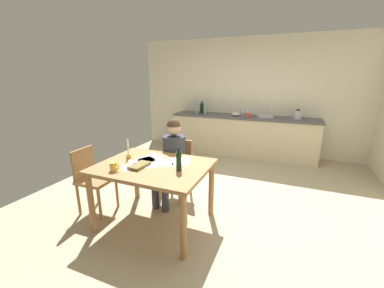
# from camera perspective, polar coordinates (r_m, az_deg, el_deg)

# --- Properties ---
(ground_plane) EXTENTS (5.20, 5.20, 0.04)m
(ground_plane) POSITION_cam_1_polar(r_m,az_deg,el_deg) (3.70, 4.64, -12.86)
(ground_plane) COLOR tan
(wall_back) EXTENTS (5.20, 0.12, 2.60)m
(wall_back) POSITION_cam_1_polar(r_m,az_deg,el_deg) (5.79, 13.05, 11.00)
(wall_back) COLOR silver
(wall_back) RESTS_ON ground
(kitchen_counter) EXTENTS (3.22, 0.64, 0.90)m
(kitchen_counter) POSITION_cam_1_polar(r_m,az_deg,el_deg) (5.58, 11.88, 2.04)
(kitchen_counter) COLOR beige
(kitchen_counter) RESTS_ON ground
(dining_table) EXTENTS (1.28, 0.99, 0.76)m
(dining_table) POSITION_cam_1_polar(r_m,az_deg,el_deg) (2.87, -9.15, -6.86)
(dining_table) COLOR #9E7042
(dining_table) RESTS_ON ground
(chair_at_table) EXTENTS (0.43, 0.43, 0.85)m
(chair_at_table) POSITION_cam_1_polar(r_m,az_deg,el_deg) (3.55, -3.54, -5.26)
(chair_at_table) COLOR #9E7042
(chair_at_table) RESTS_ON ground
(person_seated) EXTENTS (0.35, 0.61, 1.19)m
(person_seated) POSITION_cam_1_polar(r_m,az_deg,el_deg) (3.36, -4.87, -2.83)
(person_seated) COLOR #333842
(person_seated) RESTS_ON ground
(chair_side_empty) EXTENTS (0.41, 0.41, 0.86)m
(chair_side_empty) POSITION_cam_1_polar(r_m,az_deg,el_deg) (3.42, -22.74, -7.33)
(chair_side_empty) COLOR #9E7042
(chair_side_empty) RESTS_ON ground
(coffee_mug) EXTENTS (0.12, 0.08, 0.10)m
(coffee_mug) POSITION_cam_1_polar(r_m,az_deg,el_deg) (2.74, -18.23, -5.13)
(coffee_mug) COLOR #F2CC4C
(coffee_mug) RESTS_ON dining_table
(candlestick) EXTENTS (0.06, 0.06, 0.24)m
(candlestick) POSITION_cam_1_polar(r_m,az_deg,el_deg) (3.10, -14.96, -2.06)
(candlestick) COLOR gold
(candlestick) RESTS_ON dining_table
(book_magazine) EXTENTS (0.16, 0.27, 0.03)m
(book_magazine) POSITION_cam_1_polar(r_m,az_deg,el_deg) (2.79, -12.48, -5.05)
(book_magazine) COLOR brown
(book_magazine) RESTS_ON dining_table
(paper_letter) EXTENTS (0.34, 0.36, 0.00)m
(paper_letter) POSITION_cam_1_polar(r_m,az_deg,el_deg) (2.88, -10.90, -4.62)
(paper_letter) COLOR white
(paper_letter) RESTS_ON dining_table
(paper_bill) EXTENTS (0.33, 0.36, 0.00)m
(paper_bill) POSITION_cam_1_polar(r_m,az_deg,el_deg) (2.83, -13.71, -5.18)
(paper_bill) COLOR white
(paper_bill) RESTS_ON dining_table
(paper_envelope) EXTENTS (0.29, 0.34, 0.00)m
(paper_envelope) POSITION_cam_1_polar(r_m,az_deg,el_deg) (2.91, -2.41, -4.11)
(paper_envelope) COLOR white
(paper_envelope) RESTS_ON dining_table
(paper_receipt) EXTENTS (0.33, 0.36, 0.00)m
(paper_receipt) POSITION_cam_1_polar(r_m,az_deg,el_deg) (2.88, -6.60, -4.38)
(paper_receipt) COLOR white
(paper_receipt) RESTS_ON dining_table
(paper_notice) EXTENTS (0.32, 0.36, 0.00)m
(paper_notice) POSITION_cam_1_polar(r_m,az_deg,el_deg) (2.98, -11.57, -3.95)
(paper_notice) COLOR white
(paper_notice) RESTS_ON dining_table
(paper_flyer) EXTENTS (0.25, 0.33, 0.00)m
(paper_flyer) POSITION_cam_1_polar(r_m,az_deg,el_deg) (3.09, -9.95, -3.15)
(paper_flyer) COLOR white
(paper_flyer) RESTS_ON dining_table
(wine_bottle_on_table) EXTENTS (0.06, 0.06, 0.26)m
(wine_bottle_on_table) POSITION_cam_1_polar(r_m,az_deg,el_deg) (2.59, -3.17, -4.06)
(wine_bottle_on_table) COLOR black
(wine_bottle_on_table) RESTS_ON dining_table
(sink_unit) EXTENTS (0.36, 0.36, 0.24)m
(sink_unit) POSITION_cam_1_polar(r_m,az_deg,el_deg) (5.43, 17.14, 6.38)
(sink_unit) COLOR #B2B7BC
(sink_unit) RESTS_ON kitchen_counter
(bottle_oil) EXTENTS (0.08, 0.08, 0.29)m
(bottle_oil) POSITION_cam_1_polar(r_m,az_deg,el_deg) (5.73, 1.03, 8.57)
(bottle_oil) COLOR #8C999E
(bottle_oil) RESTS_ON kitchen_counter
(bottle_vinegar) EXTENTS (0.08, 0.08, 0.28)m
(bottle_vinegar) POSITION_cam_1_polar(r_m,az_deg,el_deg) (5.81, 2.33, 8.63)
(bottle_vinegar) COLOR black
(bottle_vinegar) RESTS_ON kitchen_counter
(bottle_wine_red) EXTENTS (0.08, 0.08, 0.29)m
(bottle_wine_red) POSITION_cam_1_polar(r_m,az_deg,el_deg) (5.69, 3.17, 8.51)
(bottle_wine_red) COLOR #8C999E
(bottle_wine_red) RESTS_ON kitchen_counter
(mixing_bowl) EXTENTS (0.18, 0.18, 0.08)m
(mixing_bowl) POSITION_cam_1_polar(r_m,az_deg,el_deg) (5.45, 10.39, 7.06)
(mixing_bowl) COLOR white
(mixing_bowl) RESTS_ON kitchen_counter
(stovetop_kettle) EXTENTS (0.18, 0.18, 0.22)m
(stovetop_kettle) POSITION_cam_1_polar(r_m,az_deg,el_deg) (5.39, 23.95, 6.47)
(stovetop_kettle) COLOR #B7BABF
(stovetop_kettle) RESTS_ON kitchen_counter
(wine_glass_near_sink) EXTENTS (0.07, 0.07, 0.15)m
(wine_glass_near_sink) POSITION_cam_1_polar(r_m,az_deg,el_deg) (5.61, 13.14, 7.84)
(wine_glass_near_sink) COLOR silver
(wine_glass_near_sink) RESTS_ON kitchen_counter
(wine_glass_by_kettle) EXTENTS (0.07, 0.07, 0.15)m
(wine_glass_by_kettle) POSITION_cam_1_polar(r_m,az_deg,el_deg) (5.63, 12.10, 7.93)
(wine_glass_by_kettle) COLOR silver
(wine_glass_by_kettle) RESTS_ON kitchen_counter
(teacup_on_counter) EXTENTS (0.12, 0.09, 0.10)m
(teacup_on_counter) POSITION_cam_1_polar(r_m,az_deg,el_deg) (5.31, 13.23, 6.75)
(teacup_on_counter) COLOR #D84C3F
(teacup_on_counter) RESTS_ON kitchen_counter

